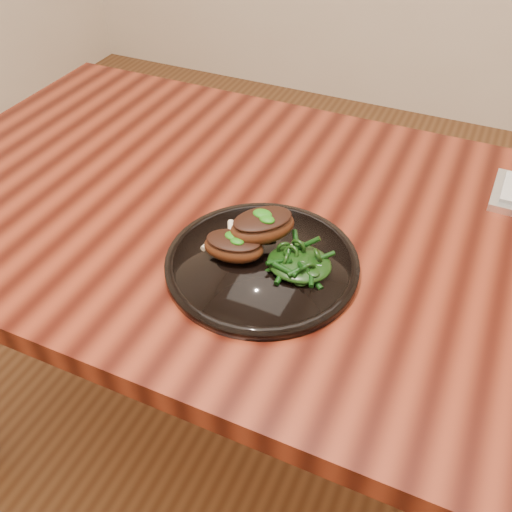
{
  "coord_description": "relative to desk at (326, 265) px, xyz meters",
  "views": [
    {
      "loc": [
        0.2,
        -0.73,
        1.34
      ],
      "look_at": [
        -0.07,
        -0.15,
        0.78
      ],
      "focal_mm": 40.0,
      "sensor_mm": 36.0,
      "label": 1
    }
  ],
  "objects": [
    {
      "name": "greens_heap",
      "position": [
        -0.01,
        -0.13,
        0.12
      ],
      "size": [
        0.1,
        0.09,
        0.04
      ],
      "color": "black",
      "rests_on": "plate"
    },
    {
      "name": "herb_smear",
      "position": [
        -0.1,
        -0.07,
        0.1
      ],
      "size": [
        0.07,
        0.05,
        0.0
      ],
      "primitive_type": "ellipsoid",
      "color": "#0D4D08",
      "rests_on": "plate"
    },
    {
      "name": "plate",
      "position": [
        -0.06,
        -0.14,
        0.09
      ],
      "size": [
        0.3,
        0.3,
        0.02
      ],
      "color": "black",
      "rests_on": "desk"
    },
    {
      "name": "lamb_chop_front",
      "position": [
        -0.11,
        -0.15,
        0.12
      ],
      "size": [
        0.1,
        0.07,
        0.04
      ],
      "color": "#441E0D",
      "rests_on": "plate"
    },
    {
      "name": "desk",
      "position": [
        0.0,
        0.0,
        0.0
      ],
      "size": [
        1.6,
        0.8,
        0.75
      ],
      "color": "black",
      "rests_on": "ground"
    },
    {
      "name": "lamb_chop_back",
      "position": [
        -0.08,
        -0.11,
        0.14
      ],
      "size": [
        0.12,
        0.12,
        0.05
      ],
      "color": "#441E0D",
      "rests_on": "plate"
    }
  ]
}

